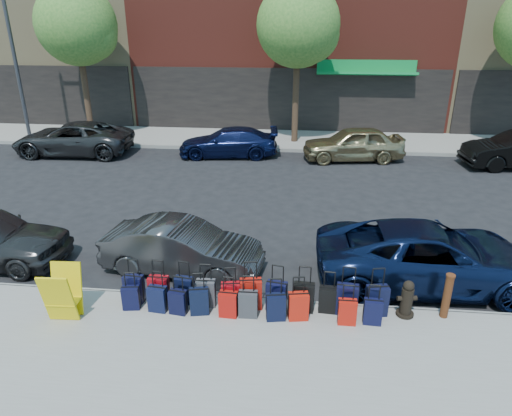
# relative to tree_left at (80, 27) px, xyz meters

# --- Properties ---
(ground) EXTENTS (120.00, 120.00, 0.00)m
(ground) POSITION_rel_tree_left_xyz_m (9.86, -9.50, -5.41)
(ground) COLOR black
(ground) RESTS_ON ground
(sidewalk_near) EXTENTS (60.00, 4.00, 0.15)m
(sidewalk_near) POSITION_rel_tree_left_xyz_m (9.86, -16.00, -5.34)
(sidewalk_near) COLOR gray
(sidewalk_near) RESTS_ON ground
(sidewalk_far) EXTENTS (60.00, 4.00, 0.15)m
(sidewalk_far) POSITION_rel_tree_left_xyz_m (9.86, 0.50, -5.34)
(sidewalk_far) COLOR gray
(sidewalk_far) RESTS_ON ground
(curb_near) EXTENTS (60.00, 0.08, 0.15)m
(curb_near) POSITION_rel_tree_left_xyz_m (9.86, -13.98, -5.34)
(curb_near) COLOR gray
(curb_near) RESTS_ON ground
(curb_far) EXTENTS (60.00, 0.08, 0.15)m
(curb_far) POSITION_rel_tree_left_xyz_m (9.86, -1.52, -5.34)
(curb_far) COLOR gray
(curb_far) RESTS_ON ground
(tree_left) EXTENTS (3.80, 3.80, 7.27)m
(tree_left) POSITION_rel_tree_left_xyz_m (0.00, 0.00, 0.00)
(tree_left) COLOR black
(tree_left) RESTS_ON sidewalk_far
(tree_center) EXTENTS (3.80, 3.80, 7.27)m
(tree_center) POSITION_rel_tree_left_xyz_m (10.50, 0.00, 0.00)
(tree_center) COLOR black
(tree_center) RESTS_ON sidewalk_far
(streetlight) EXTENTS (2.59, 0.18, 8.00)m
(streetlight) POSITION_rel_tree_left_xyz_m (-2.94, -0.70, -0.75)
(streetlight) COLOR #333338
(streetlight) RESTS_ON sidewalk_far
(suitcase_front_0) EXTENTS (0.43, 0.27, 0.99)m
(suitcase_front_0) POSITION_rel_tree_left_xyz_m (7.32, -14.32, -4.95)
(suitcase_front_0) COLOR black
(suitcase_front_0) RESTS_ON sidewalk_near
(suitcase_front_1) EXTENTS (0.42, 0.23, 1.00)m
(suitcase_front_1) POSITION_rel_tree_left_xyz_m (7.86, -14.32, -4.95)
(suitcase_front_1) COLOR maroon
(suitcase_front_1) RESTS_ON sidewalk_near
(suitcase_front_2) EXTENTS (0.42, 0.26, 0.96)m
(suitcase_front_2) POSITION_rel_tree_left_xyz_m (8.39, -14.25, -4.96)
(suitcase_front_2) COLOR black
(suitcase_front_2) RESTS_ON sidewalk_near
(suitcase_front_3) EXTENTS (0.41, 0.24, 0.96)m
(suitcase_front_3) POSITION_rel_tree_left_xyz_m (8.87, -14.32, -4.96)
(suitcase_front_3) COLOR #3E3D43
(suitcase_front_3) RESTS_ON sidewalk_near
(suitcase_front_4) EXTENTS (0.42, 0.28, 0.93)m
(suitcase_front_4) POSITION_rel_tree_left_xyz_m (9.40, -14.35, -4.97)
(suitcase_front_4) COLOR #A00A11
(suitcase_front_4) RESTS_ON sidewalk_near
(suitcase_front_5) EXTENTS (0.48, 0.32, 1.07)m
(suitcase_front_5) POSITION_rel_tree_left_xyz_m (9.83, -14.31, -4.93)
(suitcase_front_5) COLOR #A9130A
(suitcase_front_5) RESTS_ON sidewalk_near
(suitcase_front_6) EXTENTS (0.45, 0.30, 1.01)m
(suitcase_front_6) POSITION_rel_tree_left_xyz_m (10.36, -14.29, -4.95)
(suitcase_front_6) COLOR black
(suitcase_front_6) RESTS_ON sidewalk_near
(suitcase_front_7) EXTENTS (0.44, 0.26, 1.01)m
(suitcase_front_7) POSITION_rel_tree_left_xyz_m (10.92, -14.29, -4.95)
(suitcase_front_7) COLOR black
(suitcase_front_7) RESTS_ON sidewalk_near
(suitcase_front_8) EXTENTS (0.39, 0.24, 0.91)m
(suitcase_front_8) POSITION_rel_tree_left_xyz_m (11.43, -14.27, -4.98)
(suitcase_front_8) COLOR black
(suitcase_front_8) RESTS_ON sidewalk_near
(suitcase_front_9) EXTENTS (0.46, 0.29, 1.06)m
(suitcase_front_9) POSITION_rel_tree_left_xyz_m (11.80, -14.29, -4.93)
(suitcase_front_9) COLOR black
(suitcase_front_9) RESTS_ON sidewalk_near
(suitcase_front_10) EXTENTS (0.47, 0.32, 1.05)m
(suitcase_front_10) POSITION_rel_tree_left_xyz_m (12.40, -14.27, -4.93)
(suitcase_front_10) COLOR black
(suitcase_front_10) RESTS_ON sidewalk_near
(suitcase_back_0) EXTENTS (0.37, 0.25, 0.83)m
(suitcase_back_0) POSITION_rel_tree_left_xyz_m (7.34, -14.59, -5.00)
(suitcase_back_0) COLOR black
(suitcase_back_0) RESTS_ON sidewalk_near
(suitcase_back_1) EXTENTS (0.40, 0.26, 0.90)m
(suitcase_back_1) POSITION_rel_tree_left_xyz_m (7.92, -14.60, -4.98)
(suitcase_back_1) COLOR black
(suitcase_back_1) RESTS_ON sidewalk_near
(suitcase_back_2) EXTENTS (0.38, 0.25, 0.84)m
(suitcase_back_2) POSITION_rel_tree_left_xyz_m (8.36, -14.65, -5.00)
(suitcase_back_2) COLOR black
(suitcase_back_2) RESTS_ON sidewalk_near
(suitcase_back_3) EXTENTS (0.42, 0.29, 0.92)m
(suitcase_back_3) POSITION_rel_tree_left_xyz_m (8.80, -14.61, -4.98)
(suitcase_back_3) COLOR black
(suitcase_back_3) RESTS_ON sidewalk_near
(suitcase_back_4) EXTENTS (0.38, 0.24, 0.88)m
(suitcase_back_4) POSITION_rel_tree_left_xyz_m (9.40, -14.64, -4.99)
(suitcase_back_4) COLOR #A9100A
(suitcase_back_4) RESTS_ON sidewalk_near
(suitcase_back_5) EXTENTS (0.39, 0.23, 0.91)m
(suitcase_back_5) POSITION_rel_tree_left_xyz_m (9.80, -14.60, -4.98)
(suitcase_back_5) COLOR #323236
(suitcase_back_5) RESTS_ON sidewalk_near
(suitcase_back_6) EXTENTS (0.41, 0.28, 0.91)m
(suitcase_back_6) POSITION_rel_tree_left_xyz_m (10.37, -14.65, -4.98)
(suitcase_back_6) COLOR black
(suitcase_back_6) RESTS_ON sidewalk_near
(suitcase_back_7) EXTENTS (0.43, 0.29, 0.94)m
(suitcase_back_7) POSITION_rel_tree_left_xyz_m (10.82, -14.59, -4.97)
(suitcase_back_7) COLOR #B5190B
(suitcase_back_7) RESTS_ON sidewalk_near
(suitcase_back_9) EXTENTS (0.36, 0.21, 0.85)m
(suitcase_back_9) POSITION_rel_tree_left_xyz_m (11.79, -14.64, -5.00)
(suitcase_back_9) COLOR #B0150B
(suitcase_back_9) RESTS_ON sidewalk_near
(suitcase_back_10) EXTENTS (0.37, 0.23, 0.86)m
(suitcase_back_10) POSITION_rel_tree_left_xyz_m (12.29, -14.58, -4.99)
(suitcase_back_10) COLOR black
(suitcase_back_10) RESTS_ON sidewalk_near
(fire_hydrant) EXTENTS (0.41, 0.36, 0.80)m
(fire_hydrant) POSITION_rel_tree_left_xyz_m (13.00, -14.24, -4.89)
(fire_hydrant) COLOR black
(fire_hydrant) RESTS_ON sidewalk_near
(bollard) EXTENTS (0.18, 0.18, 0.98)m
(bollard) POSITION_rel_tree_left_xyz_m (13.78, -14.21, -4.76)
(bollard) COLOR #38190C
(bollard) RESTS_ON sidewalk_near
(display_rack) EXTENTS (0.65, 0.71, 1.10)m
(display_rack) POSITION_rel_tree_left_xyz_m (6.12, -15.02, -4.72)
(display_rack) COLOR yellow
(display_rack) RESTS_ON sidewalk_near
(car_near_1) EXTENTS (4.02, 1.84, 1.28)m
(car_near_1) POSITION_rel_tree_left_xyz_m (7.97, -12.73, -4.77)
(car_near_1) COLOR #353538
(car_near_1) RESTS_ON ground
(car_near_2) EXTENTS (5.27, 2.60, 1.44)m
(car_near_2) POSITION_rel_tree_left_xyz_m (13.79, -12.66, -4.69)
(car_near_2) COLOR #0D1839
(car_near_2) RESTS_ON ground
(car_far_0) EXTENTS (5.36, 2.60, 1.47)m
(car_far_0) POSITION_rel_tree_left_xyz_m (0.35, -2.91, -4.68)
(car_far_0) COLOR #2E2E30
(car_far_0) RESTS_ON ground
(car_far_1) EXTENTS (4.57, 2.23, 1.28)m
(car_far_1) POSITION_rel_tree_left_xyz_m (7.44, -2.49, -4.77)
(car_far_1) COLOR #0C1438
(car_far_1) RESTS_ON ground
(car_far_2) EXTENTS (4.55, 2.34, 1.48)m
(car_far_2) POSITION_rel_tree_left_xyz_m (12.97, -2.54, -4.67)
(car_far_2) COLOR #94845B
(car_far_2) RESTS_ON ground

